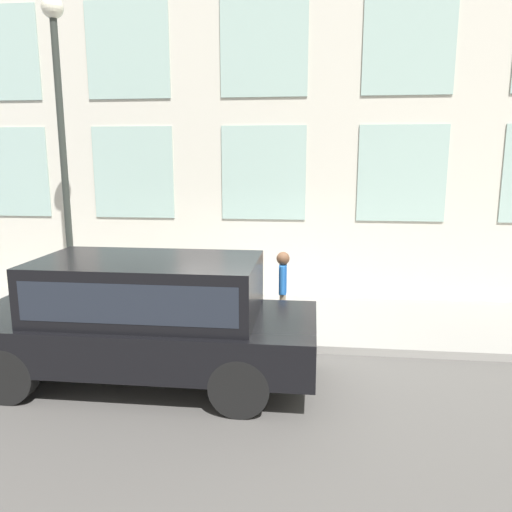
# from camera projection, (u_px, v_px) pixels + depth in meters

# --- Properties ---
(ground_plane) EXTENTS (80.00, 80.00, 0.00)m
(ground_plane) POSITION_uv_depth(u_px,v_px,m) (245.00, 351.00, 8.11)
(ground_plane) COLOR #514F4C
(sidewalk) EXTENTS (2.91, 60.00, 0.13)m
(sidewalk) POSITION_uv_depth(u_px,v_px,m) (256.00, 319.00, 9.51)
(sidewalk) COLOR gray
(sidewalk) RESTS_ON ground_plane
(building_facade) EXTENTS (0.33, 40.00, 7.23)m
(building_facade) POSITION_uv_depth(u_px,v_px,m) (264.00, 131.00, 10.38)
(building_facade) COLOR beige
(building_facade) RESTS_ON ground_plane
(fire_hydrant) EXTENTS (0.33, 0.44, 0.69)m
(fire_hydrant) POSITION_uv_depth(u_px,v_px,m) (229.00, 314.00, 8.43)
(fire_hydrant) COLOR gray
(fire_hydrant) RESTS_ON sidewalk
(person) EXTENTS (0.34, 0.22, 1.40)m
(person) POSITION_uv_depth(u_px,v_px,m) (283.00, 284.00, 8.48)
(person) COLOR #726651
(person) RESTS_ON sidewalk
(parked_truck_black_near) EXTENTS (1.85, 4.80, 1.75)m
(parked_truck_black_near) POSITION_uv_depth(u_px,v_px,m) (145.00, 312.00, 6.83)
(parked_truck_black_near) COLOR black
(parked_truck_black_near) RESTS_ON ground_plane
(street_lamp) EXTENTS (0.36, 0.36, 5.58)m
(street_lamp) POSITION_uv_depth(u_px,v_px,m) (61.00, 128.00, 8.64)
(street_lamp) COLOR #2D332D
(street_lamp) RESTS_ON sidewalk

